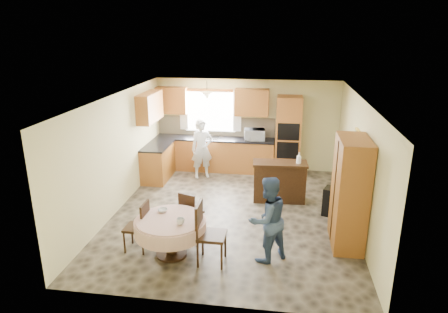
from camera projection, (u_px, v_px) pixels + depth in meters
name	position (u px, v px, depth m)	size (l,w,h in m)	color
floor	(232.00, 213.00, 8.59)	(5.00, 6.00, 0.01)	#6B5F4B
ceiling	(233.00, 98.00, 7.82)	(5.00, 6.00, 0.01)	white
wall_back	(246.00, 125.00, 11.03)	(5.00, 0.02, 2.50)	#D2C987
wall_front	(205.00, 227.00, 5.38)	(5.00, 0.02, 2.50)	#D2C987
wall_left	(117.00, 153.00, 8.55)	(0.02, 6.00, 2.50)	#D2C987
wall_right	(358.00, 164.00, 7.86)	(0.02, 6.00, 2.50)	#D2C987
window	(210.00, 111.00, 11.04)	(1.40, 0.03, 1.10)	white
curtain_left	(184.00, 109.00, 11.08)	(0.22, 0.02, 1.15)	white
curtain_right	(237.00, 111.00, 10.87)	(0.22, 0.02, 1.15)	white
base_cab_back	(214.00, 155.00, 11.11)	(3.30, 0.60, 0.88)	#B96A31
counter_back	(214.00, 139.00, 10.97)	(3.30, 0.64, 0.04)	black
base_cab_left	(158.00, 163.00, 10.45)	(0.60, 1.20, 0.88)	#B96A31
counter_left	(157.00, 146.00, 10.31)	(0.64, 1.20, 0.04)	black
backsplash	(216.00, 126.00, 11.16)	(3.30, 0.02, 0.55)	tan
wall_cab_left	(172.00, 100.00, 10.95)	(0.85, 0.33, 0.72)	#C17330
wall_cab_right	(252.00, 102.00, 10.65)	(0.90, 0.33, 0.72)	#C17330
wall_cab_side	(150.00, 107.00, 10.02)	(0.33, 1.20, 0.72)	#C17330
oven_tower	(288.00, 136.00, 10.63)	(0.66, 0.62, 2.12)	#B96A31
oven_upper	(288.00, 132.00, 10.28)	(0.56, 0.01, 0.45)	black
oven_lower	(288.00, 150.00, 10.43)	(0.56, 0.01, 0.45)	black
pendant	(207.00, 95.00, 10.43)	(0.36, 0.36, 0.18)	beige
sideboard	(279.00, 183.00, 9.12)	(1.22, 0.50, 0.87)	#32200D
space_heater	(334.00, 202.00, 8.40)	(0.44, 0.31, 0.61)	black
cupboard	(350.00, 193.00, 7.11)	(0.53, 1.05, 2.01)	#B96A31
dining_table	(171.00, 227.00, 6.86)	(1.23, 1.23, 0.70)	#32200D
chair_left	(140.00, 224.00, 7.05)	(0.41, 0.41, 0.92)	#32200D
chair_back	(190.00, 211.00, 7.61)	(0.47, 0.47, 0.86)	#32200D
chair_right	(206.00, 230.00, 6.65)	(0.47, 0.47, 1.08)	#32200D
framed_picture	(357.00, 141.00, 7.91)	(0.06, 0.51, 0.42)	yellow
microwave	(254.00, 135.00, 10.72)	(0.54, 0.37, 0.30)	silver
person_sink	(202.00, 149.00, 10.46)	(0.57, 0.37, 1.56)	silver
person_dining	(267.00, 219.00, 6.67)	(0.73, 0.57, 1.51)	#344971
bowl_sideboard	(268.00, 163.00, 9.01)	(0.23, 0.23, 0.06)	#B2B2B2
bottle_sideboard	(299.00, 159.00, 8.88)	(0.12, 0.12, 0.30)	silver
cup_table	(181.00, 221.00, 6.61)	(0.13, 0.13, 0.11)	#B2B2B2
bowl_table	(163.00, 210.00, 7.06)	(0.17, 0.17, 0.05)	#B2B2B2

